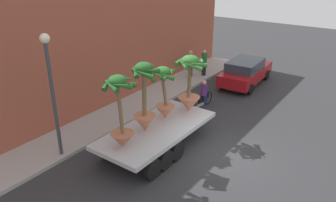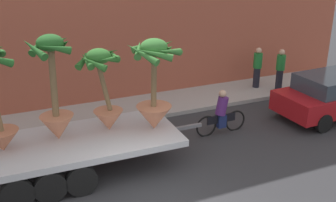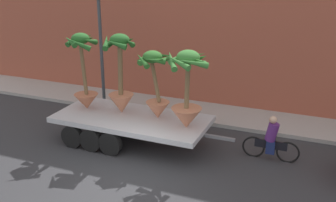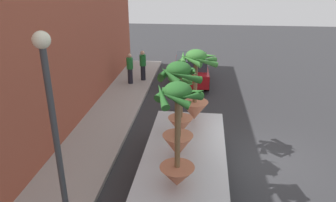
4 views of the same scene
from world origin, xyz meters
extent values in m
plane|color=#2D2D30|center=(0.00, 0.00, 0.00)|extent=(60.00, 60.00, 0.00)
cube|color=#A39E99|center=(0.00, 6.10, 0.07)|extent=(24.00, 2.20, 0.15)
cube|color=#9E4C38|center=(0.00, 7.80, 3.92)|extent=(24.00, 1.20, 7.84)
cube|color=#B7BABF|center=(-1.11, 2.60, 0.89)|extent=(5.42, 2.51, 0.18)
cylinder|color=black|center=(-2.82, 3.76, 0.40)|extent=(0.80, 0.23, 0.80)
cylinder|color=black|center=(-2.85, 1.47, 0.40)|extent=(0.80, 0.23, 0.80)
cylinder|color=black|center=(-2.07, 3.75, 0.40)|extent=(0.80, 0.23, 0.80)
cylinder|color=black|center=(-2.09, 1.46, 0.40)|extent=(0.80, 0.23, 0.80)
cylinder|color=black|center=(-1.32, 3.75, 0.40)|extent=(0.80, 0.23, 0.80)
cylinder|color=black|center=(-1.34, 1.45, 0.40)|extent=(0.80, 0.23, 0.80)
cube|color=slate|center=(2.08, 2.56, 0.74)|extent=(1.00, 0.11, 0.10)
cone|color=#C17251|center=(0.99, 2.40, 1.32)|extent=(1.00, 1.00, 0.69)
cylinder|color=brown|center=(1.00, 2.40, 2.51)|extent=(0.19, 0.15, 1.68)
ellipsoid|color=#387A33|center=(1.01, 2.40, 3.34)|extent=(0.73, 0.73, 0.46)
cone|color=#387A33|center=(1.40, 2.35, 3.26)|extent=(0.30, 0.82, 0.50)
cone|color=#387A33|center=(1.29, 2.72, 3.26)|extent=(0.79, 0.71, 0.53)
cone|color=#387A33|center=(0.98, 2.84, 3.30)|extent=(0.92, 0.26, 0.39)
cone|color=#387A33|center=(0.64, 2.56, 3.28)|extent=(0.53, 0.84, 0.43)
cone|color=#387A33|center=(0.57, 2.12, 3.28)|extent=(0.72, 0.99, 0.53)
cone|color=#387A33|center=(0.82, 1.94, 3.29)|extent=(1.00, 0.57, 0.44)
cone|color=#387A33|center=(1.28, 1.98, 3.29)|extent=(0.96, 0.71, 0.43)
cone|color=#B26647|center=(-3.01, 2.70, 1.26)|extent=(0.88, 0.88, 0.55)
cylinder|color=brown|center=(-3.04, 2.70, 2.55)|extent=(0.25, 0.14, 2.04)
ellipsoid|color=#235B23|center=(-3.08, 2.70, 3.57)|extent=(0.63, 0.63, 0.40)
cone|color=#235B23|center=(-2.70, 2.71, 3.51)|extent=(0.22, 0.79, 0.41)
cone|color=#235B23|center=(-2.94, 3.01, 3.51)|extent=(0.72, 0.47, 0.38)
cone|color=#235B23|center=(-3.21, 3.04, 3.48)|extent=(0.77, 0.46, 0.49)
cone|color=#235B23|center=(-3.41, 2.73, 3.49)|extent=(0.25, 0.71, 0.44)
cone|color=#235B23|center=(-3.27, 2.39, 3.52)|extent=(0.76, 0.57, 0.38)
cone|color=#235B23|center=(-2.90, 2.29, 3.48)|extent=(0.91, 0.53, 0.56)
cone|color=#C17251|center=(-1.61, 2.80, 1.33)|extent=(0.89, 0.89, 0.69)
cylinder|color=brown|center=(-1.60, 2.80, 2.64)|extent=(0.22, 0.17, 1.95)
ellipsoid|color=#235B23|center=(-1.58, 2.80, 3.62)|extent=(0.67, 0.67, 0.42)
cone|color=#235B23|center=(-1.23, 2.86, 3.54)|extent=(0.33, 0.75, 0.47)
cone|color=#235B23|center=(-1.42, 3.11, 3.55)|extent=(0.73, 0.52, 0.43)
cone|color=#235B23|center=(-1.85, 3.00, 3.53)|extent=(0.58, 0.68, 0.46)
cone|color=#235B23|center=(-1.99, 2.60, 3.55)|extent=(0.58, 0.92, 0.47)
cone|color=#235B23|center=(-1.53, 2.41, 3.56)|extent=(0.82, 0.30, 0.41)
cone|color=#C17251|center=(-0.21, 2.82, 1.28)|extent=(0.82, 0.82, 0.59)
cylinder|color=brown|center=(-0.30, 2.82, 2.35)|extent=(0.42, 0.13, 1.56)
ellipsoid|color=#2D6B28|center=(-0.38, 2.82, 3.14)|extent=(0.65, 0.65, 0.41)
cone|color=#2D6B28|center=(0.05, 2.80, 3.10)|extent=(0.25, 0.89, 0.37)
cone|color=#2D6B28|center=(-0.18, 3.24, 3.09)|extent=(0.94, 0.60, 0.40)
cone|color=#2D6B28|center=(-0.65, 3.13, 3.05)|extent=(0.75, 0.69, 0.53)
cone|color=#2D6B28|center=(-0.71, 2.78, 3.07)|extent=(0.28, 0.71, 0.40)
cone|color=#2D6B28|center=(-0.62, 2.52, 3.06)|extent=(0.73, 0.64, 0.46)
cone|color=#2D6B28|center=(-0.18, 2.53, 3.10)|extent=(0.71, 0.58, 0.33)
torus|color=black|center=(4.19, 3.14, 0.34)|extent=(0.74, 0.06, 0.74)
torus|color=black|center=(3.09, 3.13, 0.34)|extent=(0.74, 0.06, 0.74)
cube|color=black|center=(3.64, 3.13, 0.52)|extent=(1.04, 0.07, 0.28)
cylinder|color=#51236B|center=(3.64, 3.13, 0.97)|extent=(0.44, 0.34, 0.65)
sphere|color=tan|center=(3.64, 3.13, 1.39)|extent=(0.24, 0.24, 0.24)
cube|color=navy|center=(3.64, 3.13, 0.44)|extent=(0.28, 0.24, 0.44)
cylinder|color=#383D42|center=(-3.86, 5.30, 2.40)|extent=(0.14, 0.14, 4.50)
camera|label=1|loc=(-10.69, -4.84, 7.41)|focal=35.89mm
camera|label=2|loc=(-2.86, -7.42, 5.96)|focal=43.79mm
camera|label=3|loc=(4.90, -8.88, 6.22)|focal=42.49mm
camera|label=4|loc=(-9.75, 2.21, 6.03)|focal=34.35mm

